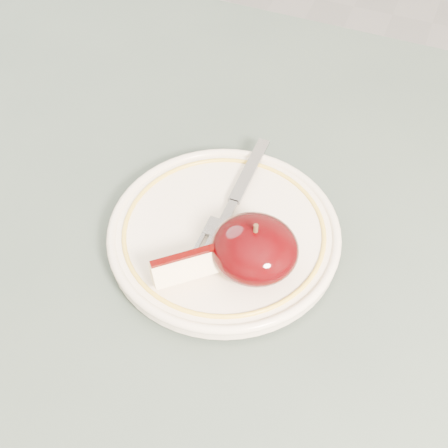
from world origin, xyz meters
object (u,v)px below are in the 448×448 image
at_px(plate, 224,234).
at_px(table, 160,320).
at_px(fork, 233,203).
at_px(apple_half, 255,249).

bearing_deg(plate, table, -131.79).
relative_size(table, fork, 5.14).
height_order(apple_half, fork, apple_half).
height_order(plate, apple_half, apple_half).
relative_size(plate, apple_half, 2.82).
height_order(table, fork, fork).
bearing_deg(plate, fork, 96.01).
relative_size(table, plate, 4.10).
xyz_separation_m(plate, apple_half, (0.04, -0.03, 0.03)).
relative_size(plate, fork, 1.25).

